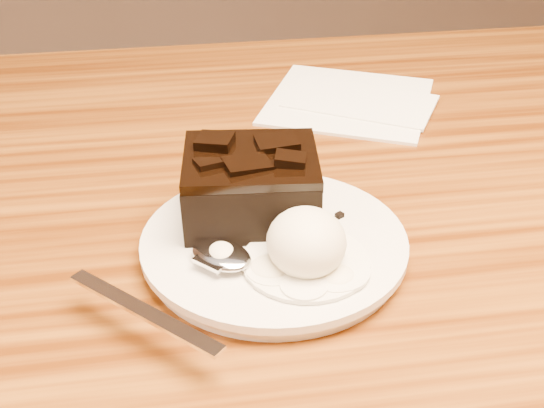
{
  "coord_description": "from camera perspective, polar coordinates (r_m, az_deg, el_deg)",
  "views": [
    {
      "loc": [
        -0.12,
        -0.51,
        1.07
      ],
      "look_at": [
        -0.05,
        -0.06,
        0.79
      ],
      "focal_mm": 47.31,
      "sensor_mm": 36.0,
      "label": 1
    }
  ],
  "objects": [
    {
      "name": "napkin",
      "position": [
        0.79,
        6.11,
        8.24
      ],
      "size": [
        0.22,
        0.22,
        0.01
      ],
      "primitive_type": "cube",
      "rotation": [
        0.0,
        0.0,
        -0.43
      ],
      "color": "white",
      "rests_on": "dining_table"
    },
    {
      "name": "melt_puddle",
      "position": [
        0.51,
        2.7,
        -4.7
      ],
      "size": [
        0.09,
        0.09,
        0.0
      ],
      "primitive_type": "cylinder",
      "color": "white",
      "rests_on": "plate"
    },
    {
      "name": "brownie",
      "position": [
        0.55,
        -1.68,
        1.2
      ],
      "size": [
        0.11,
        0.1,
        0.05
      ],
      "primitive_type": "cube",
      "rotation": [
        0.0,
        0.0,
        -0.11
      ],
      "color": "black",
      "rests_on": "plate"
    },
    {
      "name": "plate",
      "position": [
        0.54,
        0.16,
        -3.41
      ],
      "size": [
        0.2,
        0.2,
        0.02
      ],
      "primitive_type": "cylinder",
      "color": "white",
      "rests_on": "dining_table"
    },
    {
      "name": "crumb_a",
      "position": [
        0.56,
        5.39,
        -0.9
      ],
      "size": [
        0.01,
        0.01,
        0.0
      ],
      "primitive_type": "cube",
      "rotation": [
        0.0,
        0.0,
        0.53
      ],
      "color": "black",
      "rests_on": "plate"
    },
    {
      "name": "spoon",
      "position": [
        0.51,
        -4.04,
        -4.23
      ],
      "size": [
        0.16,
        0.16,
        0.01
      ],
      "primitive_type": null,
      "rotation": [
        0.0,
        0.0,
        0.79
      ],
      "color": "silver",
      "rests_on": "plate"
    },
    {
      "name": "ice_cream_scoop",
      "position": [
        0.5,
        2.75,
        -3.05
      ],
      "size": [
        0.06,
        0.06,
        0.05
      ],
      "primitive_type": "ellipsoid",
      "color": "white",
      "rests_on": "plate"
    },
    {
      "name": "crumb_b",
      "position": [
        0.52,
        -5.55,
        -4.22
      ],
      "size": [
        0.01,
        0.01,
        0.0
      ],
      "primitive_type": "cube",
      "rotation": [
        0.0,
        0.0,
        0.72
      ],
      "color": "black",
      "rests_on": "plate"
    }
  ]
}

